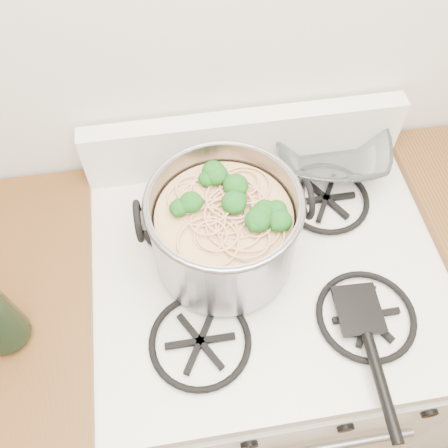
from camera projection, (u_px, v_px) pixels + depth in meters
gas_range at (257, 344)px, 1.47m from camera, size 0.76×0.66×0.92m
counter_left at (82, 367)px, 1.41m from camera, size 0.25×0.65×0.92m
stock_pot at (224, 230)px, 1.00m from camera, size 0.33×0.30×0.21m
spatula at (359, 308)px, 1.00m from camera, size 0.30×0.32×0.02m
glass_bowl at (330, 151)px, 1.22m from camera, size 0.13×0.13×0.03m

